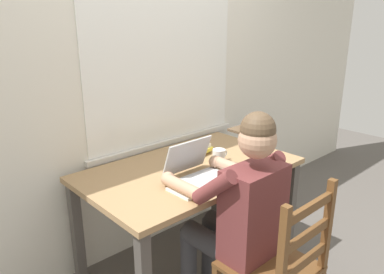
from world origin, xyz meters
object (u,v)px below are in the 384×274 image
at_px(desk, 190,181).
at_px(coffee_mug_dark, 177,160).
at_px(laptop, 198,171).
at_px(seated_person, 238,209).
at_px(book_stack_main, 196,149).
at_px(coffee_mug_white, 219,156).
at_px(wooden_chair, 278,269).
at_px(computer_mouse, 235,165).

height_order(desk, coffee_mug_dark, coffee_mug_dark).
bearing_deg(laptop, desk, 61.67).
height_order(seated_person, coffee_mug_dark, seated_person).
xyz_separation_m(seated_person, coffee_mug_dark, (0.03, 0.53, 0.12)).
relative_size(seated_person, book_stack_main, 5.78).
relative_size(laptop, coffee_mug_white, 2.73).
relative_size(laptop, book_stack_main, 1.54).
height_order(coffee_mug_dark, book_stack_main, coffee_mug_dark).
bearing_deg(laptop, book_stack_main, 48.08).
distance_m(desk, wooden_chair, 0.80).
relative_size(wooden_chair, coffee_mug_dark, 7.68).
height_order(wooden_chair, laptop, laptop).
bearing_deg(laptop, computer_mouse, -7.71).
bearing_deg(book_stack_main, coffee_mug_white, -89.01).
height_order(seated_person, wooden_chair, seated_person).
relative_size(computer_mouse, coffee_mug_dark, 0.82).
bearing_deg(desk, coffee_mug_dark, 144.49).
xyz_separation_m(laptop, coffee_mug_white, (0.29, 0.10, -0.01)).
distance_m(wooden_chair, laptop, 0.69).
relative_size(seated_person, laptop, 3.75).
relative_size(seated_person, wooden_chair, 1.33).
bearing_deg(computer_mouse, desk, 134.42).
distance_m(wooden_chair, book_stack_main, 1.02).
bearing_deg(seated_person, wooden_chair, -90.00).
bearing_deg(desk, seated_person, -101.31).
relative_size(coffee_mug_white, coffee_mug_dark, 1.00).
relative_size(seated_person, coffee_mug_white, 10.22).
bearing_deg(book_stack_main, coffee_mug_dark, -158.34).
xyz_separation_m(computer_mouse, book_stack_main, (-0.00, 0.36, 0.02)).
relative_size(computer_mouse, coffee_mug_white, 0.83).
xyz_separation_m(wooden_chair, coffee_mug_dark, (0.03, 0.81, 0.34)).
relative_size(desk, wooden_chair, 1.47).
height_order(seated_person, coffee_mug_white, seated_person).
bearing_deg(desk, computer_mouse, -45.58).
distance_m(wooden_chair, coffee_mug_dark, 0.88).
bearing_deg(coffee_mug_white, desk, 162.02).
height_order(laptop, coffee_mug_white, laptop).
xyz_separation_m(desk, computer_mouse, (0.20, -0.20, 0.11)).
bearing_deg(seated_person, desk, 78.69).
distance_m(desk, laptop, 0.24).
distance_m(desk, book_stack_main, 0.28).
bearing_deg(coffee_mug_dark, computer_mouse, -43.35).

